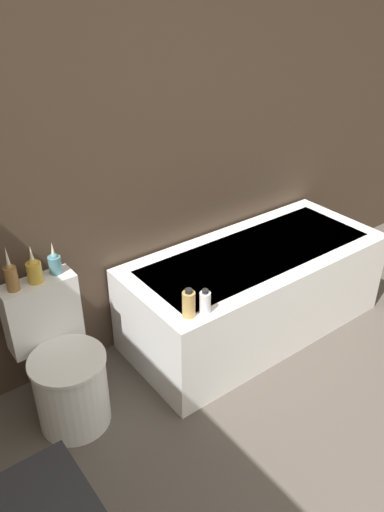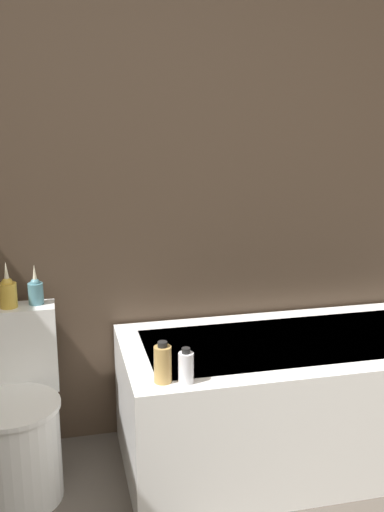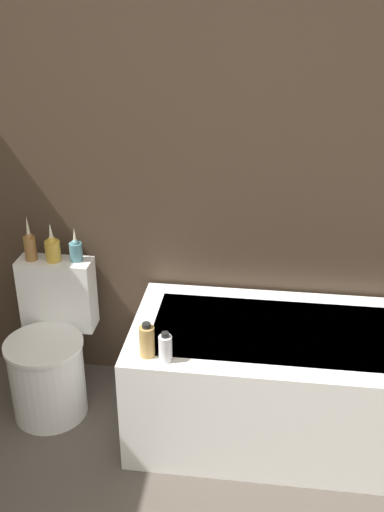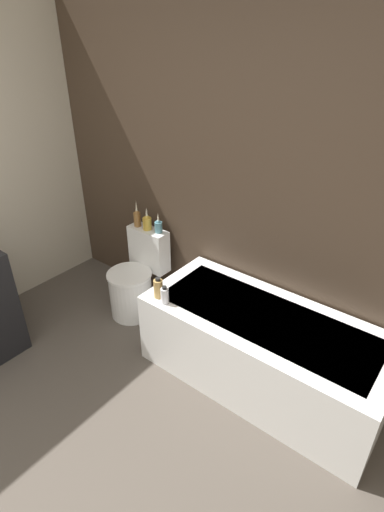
{
  "view_description": "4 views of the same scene",
  "coord_description": "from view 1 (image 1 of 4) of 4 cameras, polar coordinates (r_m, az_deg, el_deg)",
  "views": [
    {
      "loc": [
        -1.26,
        -0.02,
        2.1
      ],
      "look_at": [
        0.01,
        1.67,
        0.87
      ],
      "focal_mm": 35.0,
      "sensor_mm": 36.0,
      "label": 1
    },
    {
      "loc": [
        -0.42,
        -0.42,
        1.59
      ],
      "look_at": [
        0.09,
        1.79,
        1.01
      ],
      "focal_mm": 42.0,
      "sensor_mm": 36.0,
      "label": 2
    },
    {
      "loc": [
        0.4,
        -0.47,
        2.09
      ],
      "look_at": [
        0.11,
        1.74,
        0.99
      ],
      "focal_mm": 42.0,
      "sensor_mm": 36.0,
      "label": 3
    },
    {
      "loc": [
        1.57,
        -0.08,
        2.28
      ],
      "look_at": [
        0.19,
        1.67,
        0.98
      ],
      "focal_mm": 28.0,
      "sensor_mm": 36.0,
      "label": 4
    }
  ],
  "objects": [
    {
      "name": "shampoo_bottle_tall",
      "position": [
        2.48,
        -0.37,
        -5.49
      ],
      "size": [
        0.07,
        0.07,
        0.16
      ],
      "color": "tan",
      "rests_on": "bathtub"
    },
    {
      "name": "wall_back_tiled",
      "position": [
        2.75,
        -8.17,
        13.02
      ],
      "size": [
        6.4,
        0.06,
        2.6
      ],
      "color": "#423326",
      "rests_on": "ground_plane"
    },
    {
      "name": "vase_gold",
      "position": [
        2.52,
        -19.97,
        -2.14
      ],
      "size": [
        0.06,
        0.06,
        0.24
      ],
      "color": "olive",
      "rests_on": "toilet"
    },
    {
      "name": "bathtub",
      "position": [
        3.25,
        7.1,
        -3.87
      ],
      "size": [
        1.69,
        0.74,
        0.58
      ],
      "color": "white",
      "rests_on": "ground"
    },
    {
      "name": "shampoo_bottle_short",
      "position": [
        2.52,
        1.5,
        -5.3
      ],
      "size": [
        0.06,
        0.06,
        0.14
      ],
      "color": "silver",
      "rests_on": "bathtub"
    },
    {
      "name": "vase_silver",
      "position": [
        2.56,
        -17.6,
        -1.49
      ],
      "size": [
        0.08,
        0.08,
        0.2
      ],
      "color": "gold",
      "rests_on": "toilet"
    },
    {
      "name": "toilet",
      "position": [
        2.71,
        -14.43,
        -12.46
      ],
      "size": [
        0.39,
        0.52,
        0.75
      ],
      "color": "white",
      "rests_on": "ground"
    },
    {
      "name": "vase_bronze",
      "position": [
        2.61,
        -15.43,
        -0.71
      ],
      "size": [
        0.06,
        0.06,
        0.18
      ],
      "color": "teal",
      "rests_on": "toilet"
    }
  ]
}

